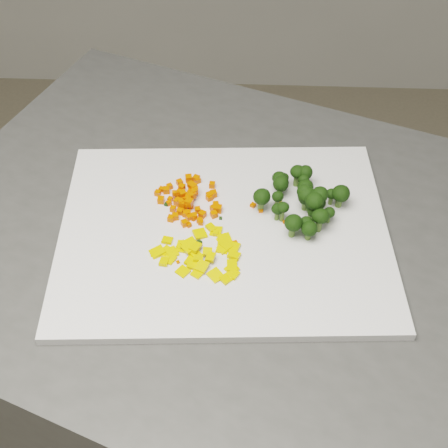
{
  "coord_description": "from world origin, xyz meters",
  "views": [
    {
      "loc": [
        -0.24,
        -0.26,
        1.5
      ],
      "look_at": [
        -0.26,
        0.29,
        0.92
      ],
      "focal_mm": 50.0,
      "sensor_mm": 36.0,
      "label": 1
    }
  ],
  "objects_px": {
    "cutting_board": "(224,232)",
    "broccoli_pile": "(300,196)",
    "counter_block": "(247,406)",
    "pepper_pile": "(198,253)",
    "carrot_pile": "(188,195)"
  },
  "relations": [
    {
      "from": "counter_block",
      "to": "pepper_pile",
      "type": "relative_size",
      "value": 8.27
    },
    {
      "from": "pepper_pile",
      "to": "broccoli_pile",
      "type": "xyz_separation_m",
      "value": [
        0.13,
        0.09,
        0.02
      ]
    },
    {
      "from": "counter_block",
      "to": "cutting_board",
      "type": "xyz_separation_m",
      "value": [
        -0.04,
        0.01,
        0.46
      ]
    },
    {
      "from": "carrot_pile",
      "to": "broccoli_pile",
      "type": "height_order",
      "value": "broccoli_pile"
    },
    {
      "from": "pepper_pile",
      "to": "cutting_board",
      "type": "bearing_deg",
      "value": 58.37
    },
    {
      "from": "cutting_board",
      "to": "broccoli_pile",
      "type": "relative_size",
      "value": 3.75
    },
    {
      "from": "counter_block",
      "to": "pepper_pile",
      "type": "bearing_deg",
      "value": -150.6
    },
    {
      "from": "cutting_board",
      "to": "broccoli_pile",
      "type": "xyz_separation_m",
      "value": [
        0.1,
        0.04,
        0.03
      ]
    },
    {
      "from": "counter_block",
      "to": "carrot_pile",
      "type": "height_order",
      "value": "carrot_pile"
    },
    {
      "from": "cutting_board",
      "to": "broccoli_pile",
      "type": "distance_m",
      "value": 0.11
    },
    {
      "from": "counter_block",
      "to": "pepper_pile",
      "type": "height_order",
      "value": "pepper_pile"
    },
    {
      "from": "counter_block",
      "to": "cutting_board",
      "type": "distance_m",
      "value": 0.46
    },
    {
      "from": "counter_block",
      "to": "broccoli_pile",
      "type": "relative_size",
      "value": 7.99
    },
    {
      "from": "cutting_board",
      "to": "broccoli_pile",
      "type": "height_order",
      "value": "broccoli_pile"
    },
    {
      "from": "carrot_pile",
      "to": "counter_block",
      "type": "bearing_deg",
      "value": -31.47
    }
  ]
}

